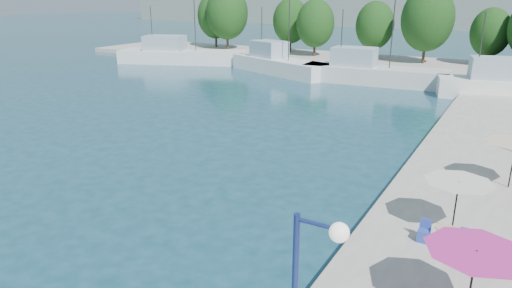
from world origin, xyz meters
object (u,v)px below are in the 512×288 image
Objects in this scene: trawler_02 at (278,64)px; umbrella_pink at (475,259)px; trawler_01 at (181,55)px; umbrella_white at (458,188)px; trawler_04 at (510,87)px; trawler_03 at (370,73)px.

trawler_02 is 46.15m from umbrella_pink.
trawler_02 reaches higher than umbrella_pink.
umbrella_white is (40.77, -33.51, 1.35)m from trawler_01.
trawler_02 is (15.95, -0.65, 0.00)m from trawler_01.
trawler_01 is 52.79m from umbrella_white.
trawler_04 is 30.80m from umbrella_white.
trawler_04 is 5.00× the size of umbrella_pink.
trawler_02 is 11.93m from trawler_03.
trawler_04 is at bearing 90.74° from umbrella_pink.
trawler_02 is 25.54m from trawler_04.
trawler_01 is 1.18× the size of trawler_03.
trawler_01 is 27.88m from trawler_03.
umbrella_pink is (14.03, -37.24, 1.52)m from trawler_03.
umbrella_pink is 5.40m from umbrella_white.
trawler_01 and trawler_02 have the same top height.
trawler_01 is at bearing 162.57° from trawler_04.
umbrella_pink is at bearing -63.83° from trawler_01.
trawler_03 is at bearing 161.39° from trawler_04.
trawler_04 is at bearing -24.80° from trawler_01.
umbrella_white is at bearing -104.81° from trawler_04.
trawler_04 reaches higher than umbrella_white.
umbrella_white is (-1.09, 5.29, -0.17)m from umbrella_pink.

